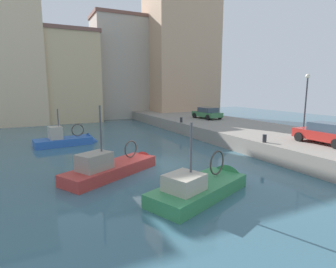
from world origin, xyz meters
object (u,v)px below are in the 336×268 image
(fishing_boat_blue, at_px, (68,143))
(fishing_boat_red, at_px, (115,171))
(mooring_bollard_mid, at_px, (265,138))
(quay_streetlamp, at_px, (306,94))
(fishing_boat_green, at_px, (204,191))
(parked_car_red, at_px, (326,133))
(mooring_bollard_north, at_px, (181,120))
(parked_car_green, at_px, (207,113))

(fishing_boat_blue, xyz_separation_m, fishing_boat_red, (1.56, -9.83, 0.01))
(mooring_bollard_mid, relative_size, quay_streetlamp, 0.11)
(fishing_boat_green, height_order, fishing_boat_red, fishing_boat_red)
(fishing_boat_red, xyz_separation_m, mooring_bollard_mid, (10.21, -1.32, 1.33))
(fishing_boat_red, distance_m, parked_car_red, 14.07)
(parked_car_red, xyz_separation_m, mooring_bollard_north, (-3.28, 14.21, -0.46))
(fishing_boat_red, height_order, quay_streetlamp, quay_streetlamp)
(fishing_boat_red, bearing_deg, parked_car_green, 40.08)
(parked_car_red, bearing_deg, mooring_bollard_north, 103.01)
(fishing_boat_red, height_order, parked_car_green, fishing_boat_red)
(parked_car_green, bearing_deg, quay_streetlamp, -84.92)
(parked_car_green, relative_size, quay_streetlamp, 0.83)
(fishing_boat_green, distance_m, fishing_boat_blue, 15.30)
(parked_car_red, bearing_deg, mooring_bollard_mid, 146.06)
(parked_car_red, xyz_separation_m, mooring_bollard_mid, (-3.28, 2.21, -0.46))
(fishing_boat_red, distance_m, parked_car_green, 19.37)
(parked_car_green, bearing_deg, fishing_boat_blue, -171.00)
(mooring_bollard_mid, bearing_deg, parked_car_green, 71.69)
(fishing_boat_green, height_order, parked_car_green, fishing_boat_green)
(fishing_boat_blue, relative_size, fishing_boat_red, 0.84)
(fishing_boat_blue, distance_m, quay_streetlamp, 20.47)
(quay_streetlamp, bearing_deg, mooring_bollard_mid, -166.71)
(fishing_boat_blue, height_order, mooring_bollard_north, fishing_boat_blue)
(fishing_boat_green, xyz_separation_m, fishing_boat_red, (-2.98, 4.78, 0.03))
(fishing_boat_red, xyz_separation_m, parked_car_green, (14.76, 12.42, 1.76))
(fishing_boat_green, relative_size, fishing_boat_red, 0.96)
(parked_car_red, bearing_deg, parked_car_green, 85.47)
(fishing_boat_green, bearing_deg, fishing_boat_red, 121.92)
(parked_car_red, relative_size, mooring_bollard_mid, 7.32)
(fishing_boat_blue, height_order, parked_car_red, fishing_boat_blue)
(fishing_boat_blue, distance_m, parked_car_green, 16.62)
(quay_streetlamp, bearing_deg, parked_car_green, 95.08)
(mooring_bollard_mid, xyz_separation_m, mooring_bollard_north, (0.00, 12.00, 0.00))
(quay_streetlamp, bearing_deg, mooring_bollard_north, 117.91)
(parked_car_red, height_order, parked_car_green, parked_car_red)
(fishing_boat_red, relative_size, parked_car_red, 1.66)
(fishing_boat_red, height_order, mooring_bollard_north, fishing_boat_red)
(fishing_boat_green, height_order, mooring_bollard_north, fishing_boat_green)
(parked_car_green, bearing_deg, mooring_bollard_mid, -108.31)
(parked_car_red, bearing_deg, quay_streetlamp, 56.25)
(fishing_boat_green, xyz_separation_m, mooring_bollard_mid, (7.24, 3.46, 1.36))
(fishing_boat_green, distance_m, mooring_bollard_north, 17.12)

